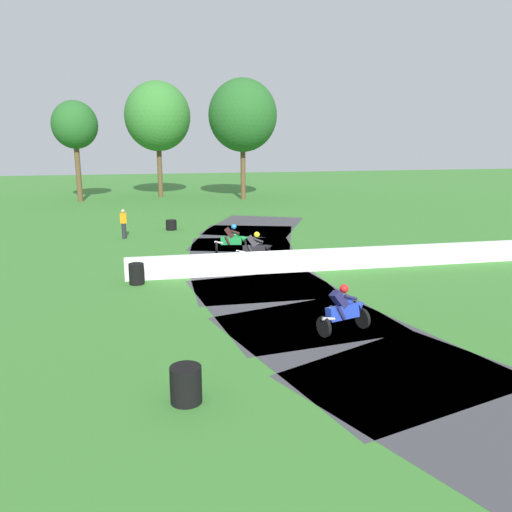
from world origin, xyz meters
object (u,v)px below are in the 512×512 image
Objects in this scene: tire_stack_near at (171,225)px; tire_stack_mid_b at (186,384)px; motorcycle_chase_black at (256,248)px; tire_stack_mid_a at (137,274)px; traffic_cone at (343,253)px; track_marshal at (124,224)px; motorcycle_lead_green at (233,239)px; motorcycle_trailing_blue at (344,310)px.

tire_stack_near is 20.95m from tire_stack_mid_b.
motorcycle_chase_black reaches higher than tire_stack_mid_a.
tire_stack_mid_a is 1.82× the size of traffic_cone.
track_marshal is (-0.79, 9.34, 0.42)m from tire_stack_mid_a.
motorcycle_chase_black is 9.11m from track_marshal.
motorcycle_lead_green is 2.29m from motorcycle_chase_black.
tire_stack_mid_b is 14.51m from traffic_cone.
motorcycle_chase_black reaches higher than tire_stack_mid_b.
motorcycle_trailing_blue is 5.74m from tire_stack_mid_b.
motorcycle_chase_black is at bearing 95.04° from motorcycle_trailing_blue.
track_marshal reaches higher than motorcycle_chase_black.
motorcycle_lead_green is 6.45m from tire_stack_mid_a.
track_marshal reaches higher than traffic_cone.
motorcycle_chase_black is at bearing -73.04° from motorcycle_lead_green.
tire_stack_mid_a is at bearing -164.75° from traffic_cone.
motorcycle_trailing_blue is 9.45m from traffic_cone.
motorcycle_trailing_blue reaches higher than tire_stack_near.
tire_stack_mid_b is (-0.76, -20.93, 0.10)m from tire_stack_near.
motorcycle_chase_black is at bearing 71.25° from tire_stack_mid_b.
motorcycle_chase_black is 3.89× the size of traffic_cone.
motorcycle_chase_black is 9.67m from tire_stack_near.
tire_stack_mid_a reaches higher than traffic_cone.
traffic_cone is at bearing -23.12° from motorcycle_lead_green.
track_marshal reaches higher than motorcycle_trailing_blue.
motorcycle_trailing_blue is (0.77, -8.68, -0.00)m from motorcycle_chase_black.
motorcycle_lead_green is 7.38m from tire_stack_near.
motorcycle_lead_green is 3.89× the size of traffic_cone.
tire_stack_mid_a is at bearing -134.13° from motorcycle_lead_green.
track_marshal is at bearing 130.76° from motorcycle_chase_black.
motorcycle_chase_black reaches higher than motorcycle_trailing_blue.
traffic_cone is at bearing 68.67° from motorcycle_trailing_blue.
track_marshal reaches higher than tire_stack_mid_b.
tire_stack_mid_a is at bearing -154.68° from motorcycle_chase_black.
tire_stack_mid_a is 0.49× the size of track_marshal.
traffic_cone is at bearing 55.48° from tire_stack_mid_b.
motorcycle_trailing_blue is 1.03× the size of track_marshal.
traffic_cone is at bearing 15.25° from tire_stack_mid_a.
tire_stack_mid_b is (1.14, -9.40, 0.00)m from tire_stack_mid_a.
tire_stack_near reaches higher than traffic_cone.
tire_stack_mid_a is 9.38m from track_marshal.
motorcycle_chase_black is 2.14× the size of tire_stack_mid_a.
tire_stack_near is at bearing 102.78° from motorcycle_trailing_blue.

